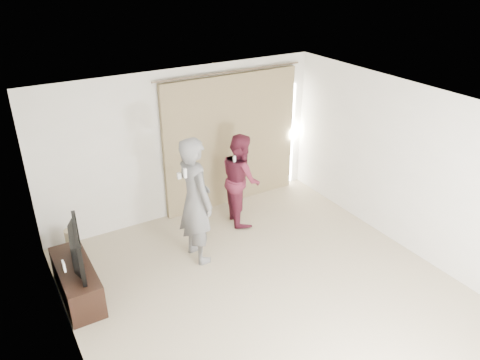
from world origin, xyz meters
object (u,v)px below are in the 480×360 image
at_px(tv_console, 77,281).
at_px(tv, 71,249).
at_px(person_man, 195,200).
at_px(person_woman, 241,179).

xyz_separation_m(tv_console, tv, (0.00, 0.00, 0.53)).
relative_size(person_man, person_woman, 1.24).
height_order(tv, person_woman, person_woman).
bearing_deg(tv_console, person_man, -0.05).
bearing_deg(tv, person_man, -81.14).
bearing_deg(tv, tv_console, -171.09).
bearing_deg(person_man, person_woman, 28.35).
distance_m(tv, person_man, 1.82).
distance_m(tv, person_woman, 3.01).
distance_m(tv_console, person_woman, 3.06).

